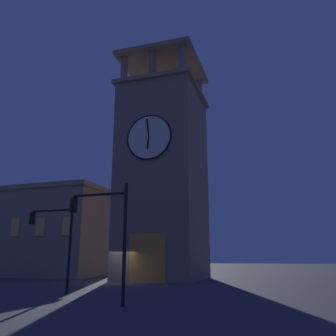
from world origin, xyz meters
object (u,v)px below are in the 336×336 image
(adjacent_wing_building, at_px, (14,232))
(traffic_signal_near, at_px, (106,224))
(traffic_signal_mid, at_px, (56,233))
(clocktower, at_px, (164,177))

(adjacent_wing_building, distance_m, traffic_signal_near, 29.42)
(traffic_signal_near, height_order, traffic_signal_mid, traffic_signal_near)
(clocktower, distance_m, adjacent_wing_building, 19.55)
(traffic_signal_near, relative_size, traffic_signal_mid, 1.04)
(adjacent_wing_building, relative_size, traffic_signal_near, 4.17)
(traffic_signal_near, xyz_separation_m, traffic_signal_mid, (5.39, -3.89, -0.05))
(clocktower, distance_m, traffic_signal_near, 19.08)
(traffic_signal_mid, bearing_deg, clocktower, -98.76)
(adjacent_wing_building, bearing_deg, traffic_signal_mid, 137.14)
(clocktower, relative_size, traffic_signal_mid, 4.86)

